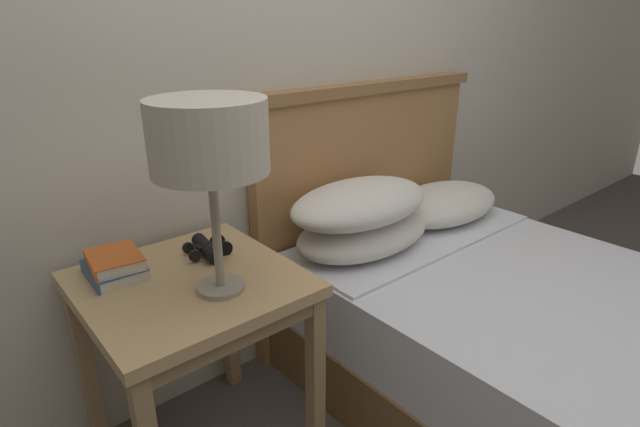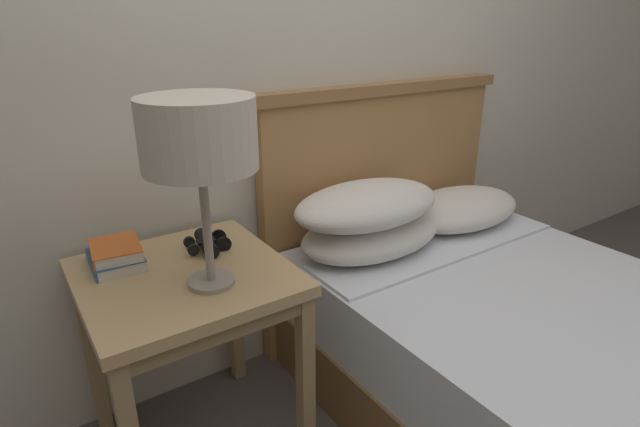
% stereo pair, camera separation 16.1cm
% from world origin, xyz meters
% --- Properties ---
extents(wall_back, '(8.00, 0.06, 2.60)m').
position_xyz_m(wall_back, '(0.00, 1.09, 1.30)').
color(wall_back, beige).
rests_on(wall_back, ground_plane).
extents(nightstand, '(0.58, 0.58, 0.66)m').
position_xyz_m(nightstand, '(-0.55, 0.74, 0.57)').
color(nightstand, tan).
rests_on(nightstand, ground_plane).
extents(bed, '(1.24, 1.81, 1.10)m').
position_xyz_m(bed, '(0.43, 0.24, 0.31)').
color(bed, brown).
rests_on(bed, ground_plane).
extents(table_lamp, '(0.29, 0.29, 0.51)m').
position_xyz_m(table_lamp, '(-0.51, 0.63, 1.07)').
color(table_lamp, gray).
rests_on(table_lamp, nightstand).
extents(book_on_nightstand, '(0.15, 0.19, 0.04)m').
position_xyz_m(book_on_nightstand, '(-0.70, 0.89, 0.68)').
color(book_on_nightstand, silver).
rests_on(book_on_nightstand, nightstand).
extents(book_stacked_on_top, '(0.15, 0.18, 0.03)m').
position_xyz_m(book_stacked_on_top, '(-0.70, 0.89, 0.71)').
color(book_stacked_on_top, silver).
rests_on(book_stacked_on_top, book_on_nightstand).
extents(binoculars_pair, '(0.15, 0.16, 0.05)m').
position_xyz_m(binoculars_pair, '(-0.43, 0.84, 0.68)').
color(binoculars_pair, black).
rests_on(binoculars_pair, nightstand).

